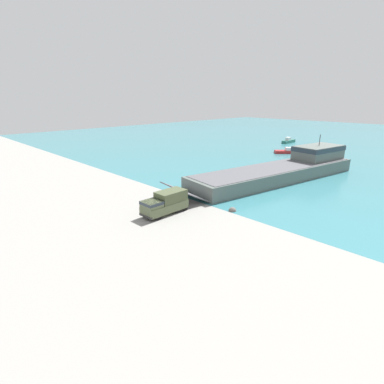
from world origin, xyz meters
name	(u,v)px	position (x,y,z in m)	size (l,w,h in m)	color
ground_plane	(173,206)	(0.00, 0.00, 0.00)	(240.00, 240.00, 0.00)	gray
water_surface	(370,143)	(0.00, 94.15, 0.00)	(240.00, 180.00, 0.01)	teal
landing_craft	(286,168)	(3.17, 27.63, 1.99)	(15.17, 44.47, 7.99)	#56605B
military_truck	(165,203)	(1.43, -2.69, 1.59)	(2.68, 6.91, 3.11)	#566042
soldier_on_ramp	(159,200)	(-1.58, -1.47, 1.01)	(0.33, 0.48, 1.74)	#6B664C
moored_boat_a	(287,151)	(-10.47, 53.50, 0.57)	(6.70, 6.69, 1.71)	#B22323
moored_boat_b	(288,141)	(-20.79, 73.21, 0.69)	(2.15, 7.18, 2.07)	#2D7060
mooring_bollard	(165,193)	(-5.01, 2.57, 0.38)	(0.24, 0.24, 0.70)	#333338
cargo_crate	(147,205)	(-2.50, -3.08, 0.34)	(0.68, 0.81, 0.68)	#6B664C
shoreline_rock_a	(233,210)	(7.41, 5.07, 0.00)	(0.52, 0.52, 0.52)	gray
shoreline_rock_b	(169,190)	(-6.56, 4.79, 0.00)	(0.65, 0.65, 0.65)	gray
shoreline_rock_c	(232,211)	(7.43, 4.82, 0.00)	(1.13, 1.13, 1.13)	#66605B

